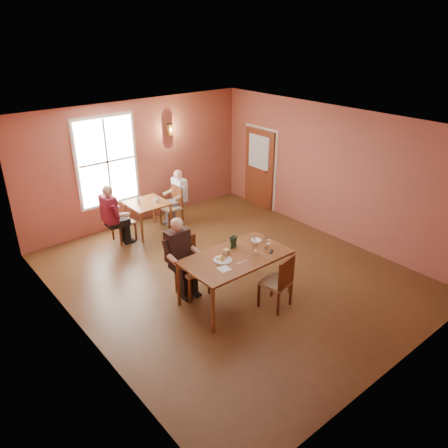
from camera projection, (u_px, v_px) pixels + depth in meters
ground at (230, 274)px, 8.77m from camera, size 6.00×7.00×0.01m
wall_back at (138, 163)px, 10.58m from camera, size 6.00×0.04×3.00m
wall_front at (404, 285)px, 5.69m from camera, size 6.00×0.04×3.00m
wall_left at (75, 256)px, 6.41m from camera, size 0.04×7.00×3.00m
wall_right at (332, 173)px, 9.87m from camera, size 0.04×7.00×3.00m
ceiling at (231, 125)px, 7.50m from camera, size 6.00×7.00×0.04m
window at (107, 162)px, 10.00m from camera, size 1.36×0.10×1.96m
door at (259, 169)px, 11.63m from camera, size 0.12×1.04×2.10m
wall_sconce at (170, 130)px, 10.74m from camera, size 0.16×0.16×0.28m
main_table at (236, 278)px, 7.83m from camera, size 1.90×1.07×0.89m
chair_diner_main at (192, 268)px, 7.96m from camera, size 0.48×0.48×1.08m
diner_main at (193, 260)px, 7.86m from camera, size 0.57×0.57×1.42m
chair_empty at (276, 281)px, 7.61m from camera, size 0.53×0.53×1.02m
plate_food at (223, 260)px, 7.49m from camera, size 0.37×0.37×0.04m
sandwich at (226, 254)px, 7.60m from camera, size 0.12×0.12×0.12m
goblet_a at (253, 241)px, 7.93m from camera, size 0.09×0.09×0.22m
goblet_b at (267, 243)px, 7.86m from camera, size 0.10×0.10×0.22m
goblet_c at (255, 249)px, 7.64m from camera, size 0.09×0.09×0.22m
menu_stand at (234, 242)px, 7.87m from camera, size 0.15×0.10×0.23m
knife at (241, 262)px, 7.45m from camera, size 0.23×0.03×0.00m
napkin at (224, 269)px, 7.24m from camera, size 0.21×0.21×0.01m
side_plate at (256, 240)px, 8.18m from camera, size 0.26×0.26×0.02m
sunglasses at (271, 251)px, 7.78m from camera, size 0.15×0.12×0.02m
second_table at (148, 218)px, 10.37m from camera, size 0.87×0.87×0.77m
chair_diner_white at (171, 207)px, 10.70m from camera, size 0.44×0.44×0.99m
diner_white at (172, 200)px, 10.65m from camera, size 0.52×0.52×1.30m
chair_diner_maroon at (123, 221)px, 9.95m from camera, size 0.43×0.43×0.96m
diner_maroon at (121, 213)px, 9.84m from camera, size 0.56×0.56×1.40m
cup_a at (157, 200)px, 10.20m from camera, size 0.13×0.13×0.10m
cup_b at (138, 201)px, 10.19m from camera, size 0.13×0.13×0.09m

